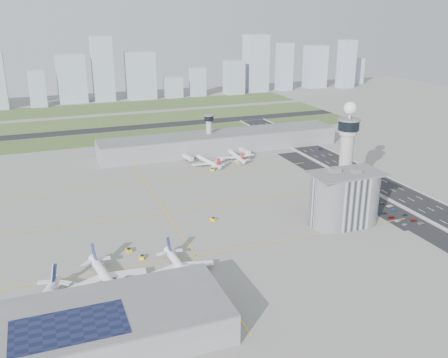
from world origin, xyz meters
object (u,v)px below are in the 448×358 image
object	(u,v)px
tug_4	(212,169)
car_lot_8	(405,215)
admin_building	(344,198)
car_hw_4	(274,134)
car_hw_1	(369,177)
jet_bridge_near_1	(121,299)
car_hw_2	(320,149)
jet_bridge_near_0	(45,314)
car_lot_11	(383,203)
car_lot_2	(391,217)
tug_1	(142,257)
car_lot_9	(394,210)
airplane_near_c	(181,263)
tug_2	(129,250)
airplane_near_b	(107,274)
airplane_far_a	(208,159)
car_lot_5	(370,204)
airplane_near_a	(37,302)
jet_bridge_far_0	(184,157)
car_lot_1	(398,221)
tug_3	(213,219)
car_lot_3	(384,213)
airplane_far_b	(235,153)
secondary_tower	(209,130)
tug_5	(239,162)
car_lot_10	(390,206)
control_tower	(347,149)
car_lot_0	(405,224)
car_lot_6	(421,223)
jet_bridge_near_2	(189,286)
car_lot_7	(414,220)
jet_bridge_far_1	(241,151)

from	to	relation	value
tug_4	car_lot_8	xyz separation A→B (m)	(79.17, -123.51, -0.41)
admin_building	car_hw_4	distance (m)	212.20
car_hw_1	car_hw_4	distance (m)	141.74
jet_bridge_near_1	car_hw_2	xyz separation A→B (m)	(205.66, 179.88, -2.28)
jet_bridge_near_0	car_lot_11	size ratio (longest dim) A/B	3.25
car_hw_1	car_hw_4	world-z (taller)	car_hw_1
car_lot_2	car_hw_4	world-z (taller)	car_hw_4
tug_1	car_lot_9	distance (m)	158.54
airplane_near_c	car_hw_4	xyz separation A→B (m)	(160.39, 226.94, -4.92)
airplane_near_c	tug_2	size ratio (longest dim) A/B	10.90
airplane_near_b	car_lot_11	size ratio (longest dim) A/B	10.30
airplane_far_a	car_lot_5	world-z (taller)	airplane_far_a
airplane_near_a	jet_bridge_far_0	distance (m)	221.71
tug_1	car_lot_5	world-z (taller)	tug_1
car_lot_2	car_lot_11	xyz separation A→B (m)	(9.81, 21.16, 0.04)
airplane_near_b	jet_bridge_near_0	world-z (taller)	airplane_near_b
car_lot_1	car_lot_9	world-z (taller)	car_lot_9
tug_3	car_lot_3	world-z (taller)	tug_3
airplane_far_b	secondary_tower	bearing A→B (deg)	24.14
tug_5	car_lot_10	bearing A→B (deg)	86.24
tug_3	car_lot_9	xyz separation A→B (m)	(109.57, -25.49, -0.33)
tug_1	car_lot_3	world-z (taller)	tug_1
control_tower	car_lot_2	bearing A→B (deg)	-72.29
airplane_far_a	tug_5	distance (m)	25.04
jet_bridge_near_0	car_lot_0	distance (m)	198.03
tug_1	car_lot_3	size ratio (longest dim) A/B	0.87
jet_bridge_near_1	tug_2	bearing A→B (deg)	-4.50
control_tower	car_lot_6	world-z (taller)	control_tower
jet_bridge_near_2	car_lot_6	xyz separation A→B (m)	(146.75, 21.57, -2.31)
car_lot_0	car_lot_7	distance (m)	9.41
jet_bridge_far_1	car_hw_2	distance (m)	71.90
tug_1	car_lot_9	bearing A→B (deg)	29.35
car_hw_1	tug_1	bearing A→B (deg)	-157.04
jet_bridge_near_2	car_lot_1	size ratio (longest dim) A/B	3.68
car_lot_1	car_lot_2	bearing A→B (deg)	-6.96
car_lot_8	tug_2	bearing A→B (deg)	83.25
tug_5	car_lot_2	distance (m)	140.46
tug_3	tug_5	size ratio (longest dim) A/B	1.10
tug_2	jet_bridge_far_1	bearing A→B (deg)	41.29
airplane_near_c	jet_bridge_near_1	xyz separation A→B (m)	(-31.04, -16.10, -2.69)
airplane_far_b	jet_bridge_near_2	size ratio (longest dim) A/B	2.73
airplane_near_b	car_lot_7	size ratio (longest dim) A/B	10.21
admin_building	airplane_near_a	world-z (taller)	admin_building
car_hw_4	airplane_near_a	bearing A→B (deg)	-139.81
jet_bridge_near_0	tug_2	size ratio (longest dim) A/B	3.86
car_hw_2	car_hw_4	world-z (taller)	car_hw_4
car_lot_10	tug_5	bearing A→B (deg)	15.61
jet_bridge_far_0	tug_1	xyz separation A→B (m)	(-67.91, -155.48, -1.86)
airplane_far_b	car_hw_2	distance (m)	80.63
car_lot_10	car_lot_8	bearing A→B (deg)	168.20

